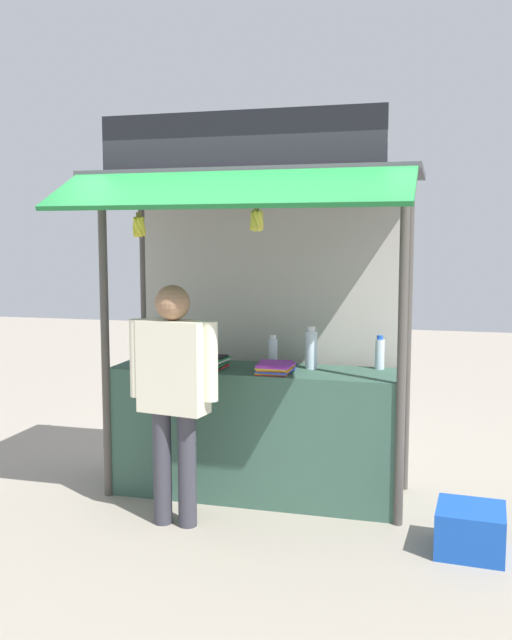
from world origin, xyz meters
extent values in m
plane|color=#9E9384|center=(0.00, 0.00, 0.00)|extent=(20.00, 20.00, 0.00)
cube|color=#385B4C|center=(0.00, 0.00, 0.47)|extent=(2.07, 0.57, 0.93)
cylinder|color=#4C4742|center=(-1.04, -0.28, 1.13)|extent=(0.06, 0.06, 2.27)
cylinder|color=#4C4742|center=(1.04, -0.28, 1.13)|extent=(0.06, 0.06, 2.27)
cylinder|color=#4C4742|center=(-1.04, 0.40, 1.13)|extent=(0.06, 0.06, 2.27)
cylinder|color=#4C4742|center=(1.04, 0.40, 1.13)|extent=(0.06, 0.06, 2.27)
cube|color=#B7B2A8|center=(0.00, 0.40, 1.11)|extent=(2.03, 0.04, 2.22)
cube|color=#3F3F44|center=(0.00, -0.04, 2.29)|extent=(2.27, 0.89, 0.04)
cube|color=#1E7A38|center=(0.00, -0.73, 2.15)|extent=(2.23, 0.51, 0.26)
cube|color=black|center=(0.00, -0.43, 2.48)|extent=(1.86, 0.04, 0.35)
cylinder|color=#59544C|center=(0.00, -0.38, 2.19)|extent=(1.97, 0.02, 0.02)
cylinder|color=silver|center=(0.38, 0.10, 1.07)|extent=(0.09, 0.09, 0.27)
cylinder|color=white|center=(0.38, 0.10, 1.22)|extent=(0.06, 0.06, 0.04)
cylinder|color=silver|center=(0.85, 0.22, 1.04)|extent=(0.07, 0.07, 0.21)
cylinder|color=blue|center=(0.85, 0.22, 1.16)|extent=(0.04, 0.04, 0.03)
cylinder|color=silver|center=(0.10, 0.11, 1.04)|extent=(0.06, 0.06, 0.20)
cylinder|color=white|center=(0.10, 0.11, 1.15)|extent=(0.04, 0.04, 0.03)
cube|color=red|center=(0.16, -0.12, 0.94)|extent=(0.23, 0.27, 0.01)
cube|color=yellow|center=(0.16, -0.12, 0.94)|extent=(0.22, 0.26, 0.01)
cube|color=blue|center=(0.18, -0.13, 0.95)|extent=(0.24, 0.28, 0.01)
cube|color=orange|center=(0.17, -0.11, 0.97)|extent=(0.22, 0.26, 0.01)
cube|color=yellow|center=(0.17, -0.12, 0.98)|extent=(0.22, 0.26, 0.01)
cube|color=purple|center=(0.18, -0.13, 0.99)|extent=(0.23, 0.27, 0.01)
cube|color=purple|center=(0.16, -0.12, 1.00)|extent=(0.24, 0.27, 0.01)
cube|color=red|center=(-0.34, -0.08, 0.94)|extent=(0.25, 0.31, 0.01)
cube|color=black|center=(-0.34, -0.08, 0.95)|extent=(0.26, 0.32, 0.01)
cube|color=green|center=(-0.34, -0.09, 0.96)|extent=(0.23, 0.30, 0.01)
cube|color=black|center=(-0.35, -0.09, 0.98)|extent=(0.25, 0.31, 0.01)
cube|color=white|center=(-0.34, -0.08, 0.99)|extent=(0.25, 0.31, 0.01)
cube|color=green|center=(-0.34, -0.08, 1.00)|extent=(0.26, 0.32, 0.01)
cube|color=black|center=(-0.35, -0.09, 1.01)|extent=(0.26, 0.32, 0.01)
cylinder|color=#332D23|center=(0.11, -0.38, 2.12)|extent=(0.01, 0.01, 0.11)
cylinder|color=olive|center=(0.11, -0.38, 2.05)|extent=(0.04, 0.04, 0.04)
ellipsoid|color=gold|center=(0.13, -0.39, 1.97)|extent=(0.04, 0.09, 0.14)
ellipsoid|color=gold|center=(0.13, -0.37, 1.97)|extent=(0.07, 0.07, 0.15)
ellipsoid|color=gold|center=(0.11, -0.37, 1.97)|extent=(0.07, 0.04, 0.14)
ellipsoid|color=gold|center=(0.10, -0.37, 1.97)|extent=(0.06, 0.05, 0.15)
ellipsoid|color=gold|center=(0.08, -0.37, 1.97)|extent=(0.06, 0.08, 0.15)
ellipsoid|color=gold|center=(0.09, -0.39, 1.97)|extent=(0.05, 0.08, 0.15)
ellipsoid|color=gold|center=(0.10, -0.40, 1.97)|extent=(0.07, 0.06, 0.15)
ellipsoid|color=gold|center=(0.11, -0.40, 1.97)|extent=(0.06, 0.04, 0.14)
ellipsoid|color=gold|center=(0.12, -0.40, 1.97)|extent=(0.06, 0.06, 0.15)
cylinder|color=#332D23|center=(-0.71, -0.38, 2.10)|extent=(0.01, 0.01, 0.14)
cylinder|color=olive|center=(-0.71, -0.38, 2.01)|extent=(0.04, 0.04, 0.04)
ellipsoid|color=yellow|center=(-0.69, -0.39, 1.94)|extent=(0.04, 0.08, 0.15)
ellipsoid|color=yellow|center=(-0.70, -0.37, 1.93)|extent=(0.06, 0.06, 0.15)
ellipsoid|color=yellow|center=(-0.71, -0.36, 1.93)|extent=(0.07, 0.05, 0.15)
ellipsoid|color=yellow|center=(-0.72, -0.37, 1.93)|extent=(0.06, 0.05, 0.15)
ellipsoid|color=yellow|center=(-0.74, -0.38, 1.94)|extent=(0.04, 0.08, 0.15)
ellipsoid|color=yellow|center=(-0.74, -0.39, 1.94)|extent=(0.05, 0.08, 0.15)
ellipsoid|color=yellow|center=(-0.72, -0.40, 1.93)|extent=(0.06, 0.05, 0.15)
ellipsoid|color=yellow|center=(-0.71, -0.41, 1.94)|extent=(0.08, 0.04, 0.15)
ellipsoid|color=yellow|center=(-0.69, -0.40, 1.94)|extent=(0.07, 0.07, 0.15)
cylinder|color=#383842|center=(-0.46, -0.65, 0.37)|extent=(0.12, 0.12, 0.75)
cylinder|color=#383842|center=(-0.28, -0.65, 0.37)|extent=(0.12, 0.12, 0.75)
cube|color=#EAE5C6|center=(-0.37, -0.65, 1.05)|extent=(0.47, 0.26, 0.59)
cylinder|color=#EAE5C6|center=(-0.62, -0.65, 1.09)|extent=(0.10, 0.10, 0.50)
cylinder|color=#EAE5C6|center=(-0.12, -0.65, 1.09)|extent=(0.10, 0.10, 0.50)
sphere|color=#936B4C|center=(-0.37, -0.65, 1.45)|extent=(0.22, 0.22, 0.22)
cube|color=#194CB2|center=(1.47, -0.59, 0.14)|extent=(0.42, 0.42, 0.28)
camera|label=1|loc=(1.27, -4.76, 1.84)|focal=39.29mm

